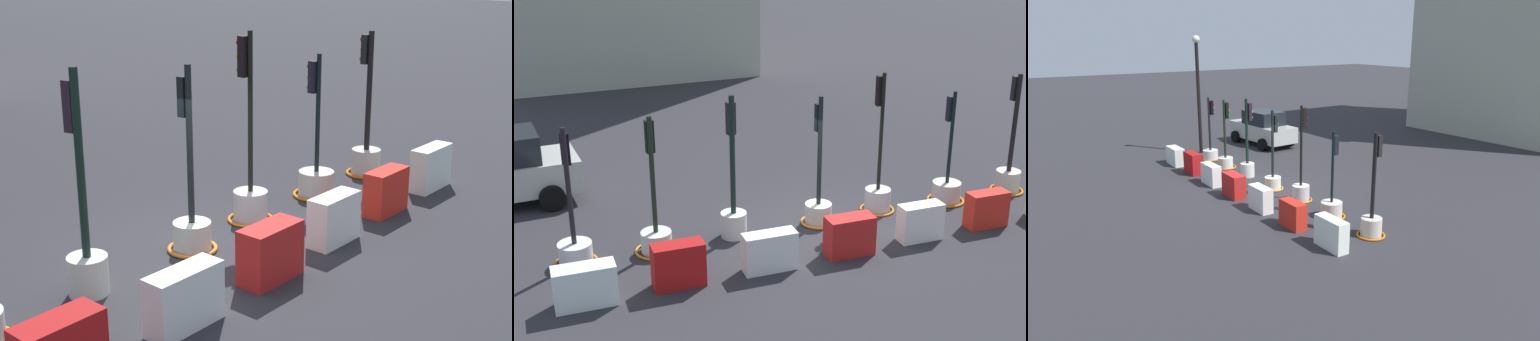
% 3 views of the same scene
% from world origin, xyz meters
% --- Properties ---
extents(ground_plane, '(120.00, 120.00, 0.00)m').
position_xyz_m(ground_plane, '(0.00, 0.00, 0.00)').
color(ground_plane, '#2B2A2F').
extents(traffic_light_0, '(0.89, 0.89, 2.93)m').
position_xyz_m(traffic_light_0, '(-5.41, 0.44, 0.44)').
color(traffic_light_0, silver).
rests_on(traffic_light_0, ground_plane).
extents(traffic_light_1, '(0.93, 0.93, 3.00)m').
position_xyz_m(traffic_light_1, '(-3.73, 0.35, 0.49)').
color(traffic_light_1, silver).
rests_on(traffic_light_1, ground_plane).
extents(traffic_light_2, '(0.58, 0.58, 3.23)m').
position_xyz_m(traffic_light_2, '(-1.96, 0.44, 0.74)').
color(traffic_light_2, silver).
rests_on(traffic_light_2, ground_plane).
extents(traffic_light_3, '(0.82, 0.82, 3.03)m').
position_xyz_m(traffic_light_3, '(0.08, 0.36, 0.49)').
color(traffic_light_3, silver).
rests_on(traffic_light_3, ground_plane).
extents(traffic_light_4, '(0.83, 0.83, 3.39)m').
position_xyz_m(traffic_light_4, '(1.71, 0.48, 0.58)').
color(traffic_light_4, beige).
rests_on(traffic_light_4, ground_plane).
extents(traffic_light_5, '(0.92, 0.92, 2.81)m').
position_xyz_m(traffic_light_5, '(3.58, 0.33, 0.40)').
color(traffic_light_5, beige).
rests_on(traffic_light_5, ground_plane).
extents(traffic_light_6, '(0.85, 0.85, 3.08)m').
position_xyz_m(traffic_light_6, '(5.42, 0.29, 0.55)').
color(traffic_light_6, beige).
rests_on(traffic_light_6, ground_plane).
extents(construction_barrier_0, '(1.16, 0.49, 0.80)m').
position_xyz_m(construction_barrier_0, '(-5.45, -1.30, 0.40)').
color(construction_barrier_0, silver).
rests_on(construction_barrier_0, ground_plane).
extents(construction_barrier_1, '(1.02, 0.46, 0.90)m').
position_xyz_m(construction_barrier_1, '(-3.67, -1.24, 0.45)').
color(construction_barrier_1, '#AE1414').
rests_on(construction_barrier_1, ground_plane).
extents(construction_barrier_2, '(1.11, 0.43, 0.82)m').
position_xyz_m(construction_barrier_2, '(-1.81, -1.31, 0.41)').
color(construction_barrier_2, silver).
rests_on(construction_barrier_2, ground_plane).
extents(construction_barrier_3, '(1.03, 0.50, 0.86)m').
position_xyz_m(construction_barrier_3, '(0.01, -1.30, 0.43)').
color(construction_barrier_3, red).
rests_on(construction_barrier_3, ground_plane).
extents(construction_barrier_4, '(1.00, 0.43, 0.83)m').
position_xyz_m(construction_barrier_4, '(1.78, -1.25, 0.42)').
color(construction_barrier_4, white).
rests_on(construction_barrier_4, ground_plane).
extents(construction_barrier_5, '(0.98, 0.43, 0.83)m').
position_xyz_m(construction_barrier_5, '(3.58, -1.22, 0.42)').
color(construction_barrier_5, red).
rests_on(construction_barrier_5, ground_plane).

